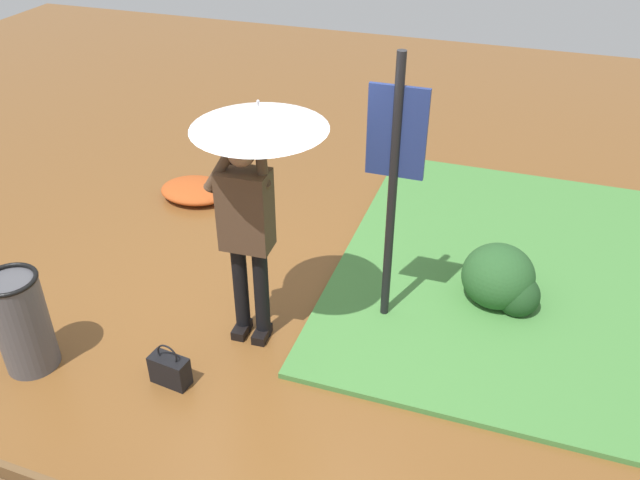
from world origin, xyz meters
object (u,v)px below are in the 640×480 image
object	(u,v)px
person_with_umbrella	(253,166)
info_sign_post	(394,165)
handbag	(170,370)
trash_bin	(22,322)

from	to	relation	value
person_with_umbrella	info_sign_post	size ratio (longest dim) A/B	0.89
info_sign_post	handbag	distance (m)	2.28
person_with_umbrella	trash_bin	distance (m)	2.14
info_sign_post	handbag	xyz separation A→B (m)	(-1.34, -1.29, -1.32)
info_sign_post	trash_bin	size ratio (longest dim) A/B	2.76
person_with_umbrella	handbag	size ratio (longest dim) A/B	5.53
handbag	person_with_umbrella	bearing A→B (deg)	58.94
handbag	trash_bin	world-z (taller)	trash_bin
info_sign_post	trash_bin	world-z (taller)	info_sign_post
info_sign_post	handbag	world-z (taller)	info_sign_post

